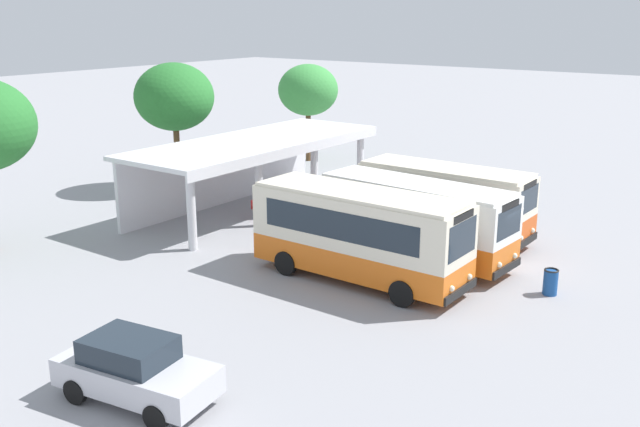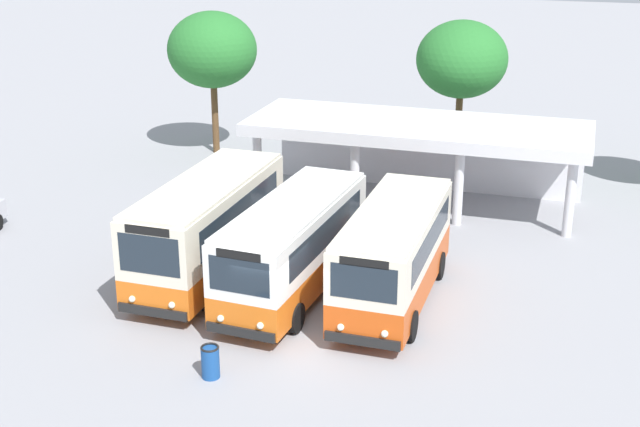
{
  "view_description": "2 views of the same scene",
  "coord_description": "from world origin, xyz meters",
  "px_view_note": "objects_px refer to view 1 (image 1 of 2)",
  "views": [
    {
      "loc": [
        -23.84,
        -9.58,
        9.22
      ],
      "look_at": [
        -2.39,
        6.05,
        1.66
      ],
      "focal_mm": 40.0,
      "sensor_mm": 36.0,
      "label": 1
    },
    {
      "loc": [
        7.44,
        -20.52,
        11.81
      ],
      "look_at": [
        -1.0,
        6.25,
        1.45
      ],
      "focal_mm": 48.21,
      "sensor_mm": 36.0,
      "label": 2
    }
  ],
  "objects_px": {
    "city_bus_second_in_row": "(415,217)",
    "waiting_chair_fourth_seat": "(284,198)",
    "parked_car_flank": "(135,369)",
    "waiting_chair_middle_seat": "(275,200)",
    "waiting_chair_second_from_end": "(265,204)",
    "waiting_chair_end_by_column": "(256,207)",
    "city_bus_nearest_orange": "(360,232)",
    "litter_bin_apron": "(550,282)",
    "city_bus_middle_cream": "(444,199)"
  },
  "relations": [
    {
      "from": "parked_car_flank",
      "to": "waiting_chair_end_by_column",
      "type": "xyz_separation_m",
      "value": [
        13.86,
        8.16,
        -0.3
      ]
    },
    {
      "from": "city_bus_nearest_orange",
      "to": "parked_car_flank",
      "type": "xyz_separation_m",
      "value": [
        -9.98,
        0.01,
        -0.98
      ]
    },
    {
      "from": "waiting_chair_end_by_column",
      "to": "waiting_chair_middle_seat",
      "type": "xyz_separation_m",
      "value": [
        1.38,
        0.05,
        0.0
      ]
    },
    {
      "from": "parked_car_flank",
      "to": "waiting_chair_middle_seat",
      "type": "relative_size",
      "value": 4.92
    },
    {
      "from": "city_bus_nearest_orange",
      "to": "waiting_chair_middle_seat",
      "type": "height_order",
      "value": "city_bus_nearest_orange"
    },
    {
      "from": "city_bus_nearest_orange",
      "to": "waiting_chair_end_by_column",
      "type": "bearing_deg",
      "value": 64.6
    },
    {
      "from": "litter_bin_apron",
      "to": "waiting_chair_end_by_column",
      "type": "bearing_deg",
      "value": 85.22
    },
    {
      "from": "city_bus_nearest_orange",
      "to": "city_bus_middle_cream",
      "type": "xyz_separation_m",
      "value": [
        6.23,
        -0.16,
        -0.11
      ]
    },
    {
      "from": "city_bus_nearest_orange",
      "to": "waiting_chair_end_by_column",
      "type": "relative_size",
      "value": 9.23
    },
    {
      "from": "city_bus_second_in_row",
      "to": "parked_car_flank",
      "type": "distance_m",
      "value": 13.13
    },
    {
      "from": "waiting_chair_second_from_end",
      "to": "litter_bin_apron",
      "type": "distance_m",
      "value": 14.28
    },
    {
      "from": "waiting_chair_end_by_column",
      "to": "waiting_chair_fourth_seat",
      "type": "relative_size",
      "value": 1.0
    },
    {
      "from": "city_bus_middle_cream",
      "to": "waiting_chair_middle_seat",
      "type": "relative_size",
      "value": 8.49
    },
    {
      "from": "city_bus_second_in_row",
      "to": "litter_bin_apron",
      "type": "bearing_deg",
      "value": -94.35
    },
    {
      "from": "waiting_chair_end_by_column",
      "to": "waiting_chair_second_from_end",
      "type": "distance_m",
      "value": 0.69
    },
    {
      "from": "city_bus_second_in_row",
      "to": "waiting_chair_end_by_column",
      "type": "distance_m",
      "value": 8.77
    },
    {
      "from": "city_bus_middle_cream",
      "to": "waiting_chair_second_from_end",
      "type": "relative_size",
      "value": 8.49
    },
    {
      "from": "city_bus_nearest_orange",
      "to": "city_bus_second_in_row",
      "type": "distance_m",
      "value": 3.15
    },
    {
      "from": "city_bus_second_in_row",
      "to": "city_bus_middle_cream",
      "type": "xyz_separation_m",
      "value": [
        3.12,
        0.33,
        0.0
      ]
    },
    {
      "from": "waiting_chair_second_from_end",
      "to": "waiting_chair_fourth_seat",
      "type": "distance_m",
      "value": 1.38
    },
    {
      "from": "city_bus_middle_cream",
      "to": "litter_bin_apron",
      "type": "height_order",
      "value": "city_bus_middle_cream"
    },
    {
      "from": "city_bus_nearest_orange",
      "to": "waiting_chair_fourth_seat",
      "type": "bearing_deg",
      "value": 53.95
    },
    {
      "from": "city_bus_middle_cream",
      "to": "waiting_chair_fourth_seat",
      "type": "relative_size",
      "value": 8.49
    },
    {
      "from": "city_bus_second_in_row",
      "to": "waiting_chair_second_from_end",
      "type": "xyz_separation_m",
      "value": [
        1.46,
        8.72,
        -1.17
      ]
    },
    {
      "from": "city_bus_middle_cream",
      "to": "waiting_chair_end_by_column",
      "type": "height_order",
      "value": "city_bus_middle_cream"
    },
    {
      "from": "city_bus_middle_cream",
      "to": "waiting_chair_second_from_end",
      "type": "height_order",
      "value": "city_bus_middle_cream"
    },
    {
      "from": "waiting_chair_middle_seat",
      "to": "litter_bin_apron",
      "type": "bearing_deg",
      "value": -100.27
    },
    {
      "from": "waiting_chair_end_by_column",
      "to": "waiting_chair_second_from_end",
      "type": "height_order",
      "value": "same"
    },
    {
      "from": "city_bus_nearest_orange",
      "to": "city_bus_second_in_row",
      "type": "bearing_deg",
      "value": -8.85
    },
    {
      "from": "city_bus_nearest_orange",
      "to": "litter_bin_apron",
      "type": "bearing_deg",
      "value": -65.46
    },
    {
      "from": "parked_car_flank",
      "to": "waiting_chair_end_by_column",
      "type": "distance_m",
      "value": 16.09
    },
    {
      "from": "city_bus_second_in_row",
      "to": "waiting_chair_fourth_seat",
      "type": "height_order",
      "value": "city_bus_second_in_row"
    },
    {
      "from": "city_bus_middle_cream",
      "to": "parked_car_flank",
      "type": "height_order",
      "value": "city_bus_middle_cream"
    },
    {
      "from": "parked_car_flank",
      "to": "city_bus_second_in_row",
      "type": "bearing_deg",
      "value": -2.18
    },
    {
      "from": "city_bus_middle_cream",
      "to": "waiting_chair_middle_seat",
      "type": "distance_m",
      "value": 8.52
    },
    {
      "from": "city_bus_second_in_row",
      "to": "waiting_chair_end_by_column",
      "type": "relative_size",
      "value": 9.1
    },
    {
      "from": "waiting_chair_fourth_seat",
      "to": "city_bus_middle_cream",
      "type": "bearing_deg",
      "value": -88.11
    },
    {
      "from": "city_bus_nearest_orange",
      "to": "city_bus_middle_cream",
      "type": "relative_size",
      "value": 1.09
    },
    {
      "from": "waiting_chair_fourth_seat",
      "to": "city_bus_nearest_orange",
      "type": "bearing_deg",
      "value": -126.05
    },
    {
      "from": "parked_car_flank",
      "to": "waiting_chair_middle_seat",
      "type": "height_order",
      "value": "parked_car_flank"
    },
    {
      "from": "waiting_chair_fourth_seat",
      "to": "litter_bin_apron",
      "type": "bearing_deg",
      "value": -102.99
    },
    {
      "from": "city_bus_nearest_orange",
      "to": "parked_car_flank",
      "type": "relative_size",
      "value": 1.87
    },
    {
      "from": "city_bus_second_in_row",
      "to": "waiting_chair_fourth_seat",
      "type": "bearing_deg",
      "value": 71.86
    },
    {
      "from": "waiting_chair_middle_seat",
      "to": "litter_bin_apron",
      "type": "height_order",
      "value": "litter_bin_apron"
    },
    {
      "from": "city_bus_middle_cream",
      "to": "litter_bin_apron",
      "type": "xyz_separation_m",
      "value": [
        -3.53,
        -5.76,
        -1.24
      ]
    },
    {
      "from": "parked_car_flank",
      "to": "waiting_chair_fourth_seat",
      "type": "distance_m",
      "value": 17.91
    },
    {
      "from": "city_bus_second_in_row",
      "to": "waiting_chair_middle_seat",
      "type": "xyz_separation_m",
      "value": [
        2.15,
        8.71,
        -1.17
      ]
    },
    {
      "from": "waiting_chair_second_from_end",
      "to": "waiting_chair_middle_seat",
      "type": "distance_m",
      "value": 0.69
    },
    {
      "from": "city_bus_nearest_orange",
      "to": "waiting_chair_second_from_end",
      "type": "distance_m",
      "value": 9.51
    },
    {
      "from": "city_bus_second_in_row",
      "to": "parked_car_flank",
      "type": "relative_size",
      "value": 1.85
    }
  ]
}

